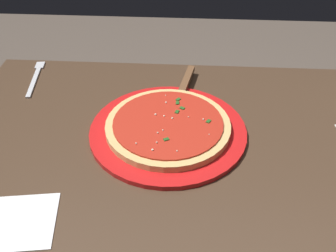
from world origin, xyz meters
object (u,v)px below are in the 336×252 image
(serving_plate, at_px, (168,131))
(pizza_server, at_px, (184,88))
(pizza, at_px, (168,125))
(napkin_loose_left, at_px, (18,222))
(fork, at_px, (36,77))

(serving_plate, height_order, pizza_server, pizza_server)
(pizza, bearing_deg, napkin_loose_left, -133.19)
(pizza_server, height_order, fork, pizza_server)
(serving_plate, height_order, napkin_loose_left, serving_plate)
(pizza_server, bearing_deg, pizza, -100.46)
(pizza_server, height_order, napkin_loose_left, pizza_server)
(serving_plate, xyz_separation_m, fork, (-0.38, 0.22, -0.00))
(pizza_server, relative_size, napkin_loose_left, 1.67)
(serving_plate, relative_size, pizza_server, 1.60)
(serving_plate, xyz_separation_m, pizza_server, (0.03, 0.17, 0.01))
(serving_plate, bearing_deg, pizza, 41.00)
(napkin_loose_left, bearing_deg, pizza_server, 56.91)
(pizza_server, bearing_deg, napkin_loose_left, -123.09)
(pizza, distance_m, fork, 0.44)
(pizza, xyz_separation_m, pizza_server, (0.03, 0.17, -0.00))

